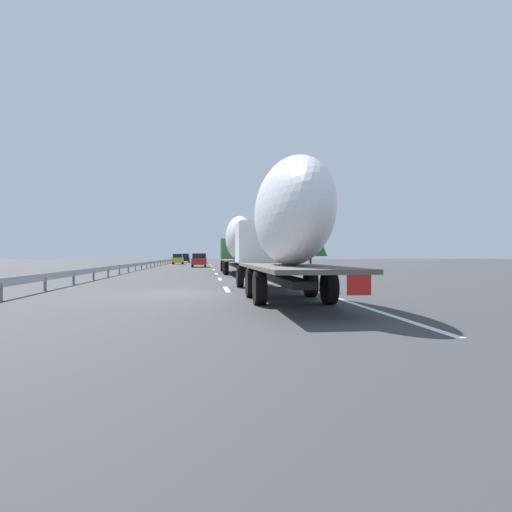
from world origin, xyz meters
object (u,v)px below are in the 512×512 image
truck_trailing (283,225)px  car_red_compact (199,260)px  car_black_suv (185,258)px  car_blue_sedan (202,258)px  truck_lead (238,242)px  road_sign (252,250)px  car_yellow_coupe (178,259)px

truck_trailing → car_red_compact: truck_trailing is taller
truck_trailing → car_black_suv: 80.59m
car_blue_sedan → truck_lead: bearing=-176.3°
car_black_suv → road_sign: size_ratio=1.39×
car_blue_sedan → truck_trailing: bearing=-177.3°
truck_lead → car_blue_sedan: size_ratio=3.11×
truck_lead → car_yellow_coupe: truck_lead is taller
car_blue_sedan → road_sign: road_sign is taller
truck_trailing → car_red_compact: 42.17m
car_yellow_coupe → car_blue_sedan: (9.15, -4.13, 0.04)m
car_yellow_coupe → road_sign: bearing=-155.9°
truck_lead → road_sign: (17.76, -3.10, -0.40)m
truck_lead → car_blue_sedan: bearing=3.7°
truck_trailing → road_sign: bearing=-4.6°
car_blue_sedan → car_yellow_coupe: bearing=155.7°
truck_lead → car_black_suv: size_ratio=3.18×
car_red_compact → truck_trailing: bearing=-175.2°
car_black_suv → road_sign: 42.99m
road_sign → truck_trailing: bearing=175.4°
truck_lead → truck_trailing: bearing=-180.0°
truck_trailing → car_blue_sedan: 71.26m
truck_lead → road_sign: 18.03m
car_blue_sedan → car_black_suv: 9.79m
car_red_compact → car_black_suv: car_black_suv is taller
car_blue_sedan → car_black_suv: (9.11, 3.60, 0.01)m
truck_lead → road_sign: size_ratio=4.43×
truck_lead → road_sign: bearing=-9.9°
truck_trailing → road_sign: truck_trailing is taller
car_red_compact → car_blue_sedan: bearing=-0.4°
truck_trailing → car_black_suv: truck_trailing is taller
truck_lead → car_black_suv: 59.97m
truck_lead → car_blue_sedan: 50.58m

